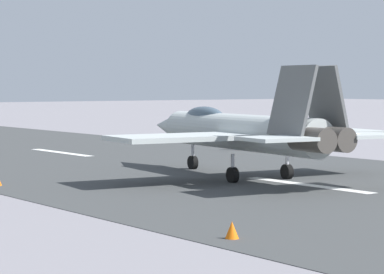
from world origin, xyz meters
TOP-DOWN VIEW (x-y plane):
  - ground_plane at (0.00, 0.00)m, footprint 400.00×400.00m
  - runway_strip at (-0.02, 0.00)m, footprint 240.00×26.00m
  - fighter_jet at (5.37, 0.35)m, footprint 17.73×15.05m
  - crew_person at (19.51, -11.51)m, footprint 0.33×0.70m
  - marker_cone_near at (-7.93, 11.81)m, footprint 0.44×0.44m

SIDE VIEW (x-z plane):
  - ground_plane at x=0.00m, z-range 0.00..0.00m
  - runway_strip at x=-0.02m, z-range 0.00..0.02m
  - marker_cone_near at x=-7.93m, z-range 0.00..0.55m
  - crew_person at x=19.51m, z-range 0.00..1.71m
  - fighter_jet at x=5.37m, z-range -0.41..5.18m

